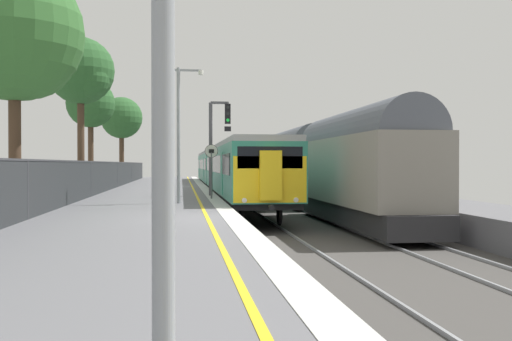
{
  "coord_description": "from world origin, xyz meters",
  "views": [
    {
      "loc": [
        -1.11,
        -17.26,
        1.58
      ],
      "look_at": [
        1.46,
        2.73,
        1.36
      ],
      "focal_mm": 41.0,
      "sensor_mm": 36.0,
      "label": 1
    }
  ],
  "objects_px": {
    "background_tree_back": "(82,73)",
    "platform_lamp_mid": "(178,123)",
    "commuter_train_at_platform": "(226,168)",
    "freight_train_adjacent_track": "(294,164)",
    "speed_limit_sign": "(211,164)",
    "background_tree_right": "(122,120)",
    "signal_gantry": "(216,137)",
    "background_tree_left": "(92,106)",
    "background_tree_centre": "(18,38)"
  },
  "relations": [
    {
      "from": "commuter_train_at_platform",
      "to": "signal_gantry",
      "type": "distance_m",
      "value": 12.95
    },
    {
      "from": "background_tree_left",
      "to": "background_tree_back",
      "type": "bearing_deg",
      "value": -83.59
    },
    {
      "from": "speed_limit_sign",
      "to": "background_tree_left",
      "type": "distance_m",
      "value": 18.39
    },
    {
      "from": "background_tree_left",
      "to": "background_tree_right",
      "type": "distance_m",
      "value": 12.15
    },
    {
      "from": "signal_gantry",
      "to": "background_tree_left",
      "type": "relative_size",
      "value": 0.62
    },
    {
      "from": "commuter_train_at_platform",
      "to": "background_tree_right",
      "type": "height_order",
      "value": "background_tree_right"
    },
    {
      "from": "speed_limit_sign",
      "to": "background_tree_back",
      "type": "xyz_separation_m",
      "value": [
        -6.25,
        3.51,
        4.53
      ]
    },
    {
      "from": "commuter_train_at_platform",
      "to": "background_tree_back",
      "type": "relative_size",
      "value": 5.36
    },
    {
      "from": "commuter_train_at_platform",
      "to": "background_tree_centre",
      "type": "xyz_separation_m",
      "value": [
        -8.69,
        -21.17,
        4.58
      ]
    },
    {
      "from": "commuter_train_at_platform",
      "to": "background_tree_right",
      "type": "relative_size",
      "value": 5.49
    },
    {
      "from": "speed_limit_sign",
      "to": "background_tree_back",
      "type": "height_order",
      "value": "background_tree_back"
    },
    {
      "from": "background_tree_left",
      "to": "background_tree_right",
      "type": "xyz_separation_m",
      "value": [
        0.95,
        12.11,
        -0.07
      ]
    },
    {
      "from": "commuter_train_at_platform",
      "to": "platform_lamp_mid",
      "type": "xyz_separation_m",
      "value": [
        -3.31,
        -18.21,
        1.96
      ]
    },
    {
      "from": "speed_limit_sign",
      "to": "background_tree_left",
      "type": "xyz_separation_m",
      "value": [
        -7.67,
        16.19,
        4.15
      ]
    },
    {
      "from": "speed_limit_sign",
      "to": "signal_gantry",
      "type": "bearing_deg",
      "value": 81.77
    },
    {
      "from": "commuter_train_at_platform",
      "to": "platform_lamp_mid",
      "type": "bearing_deg",
      "value": -100.31
    },
    {
      "from": "freight_train_adjacent_track",
      "to": "signal_gantry",
      "type": "xyz_separation_m",
      "value": [
        -5.47,
        -7.8,
        1.35
      ]
    },
    {
      "from": "background_tree_left",
      "to": "platform_lamp_mid",
      "type": "bearing_deg",
      "value": -71.91
    },
    {
      "from": "speed_limit_sign",
      "to": "background_tree_centre",
      "type": "height_order",
      "value": "background_tree_centre"
    },
    {
      "from": "background_tree_centre",
      "to": "background_tree_right",
      "type": "height_order",
      "value": "background_tree_centre"
    },
    {
      "from": "background_tree_centre",
      "to": "background_tree_back",
      "type": "relative_size",
      "value": 1.05
    },
    {
      "from": "freight_train_adjacent_track",
      "to": "background_tree_right",
      "type": "height_order",
      "value": "background_tree_right"
    },
    {
      "from": "freight_train_adjacent_track",
      "to": "background_tree_right",
      "type": "relative_size",
      "value": 5.25
    },
    {
      "from": "freight_train_adjacent_track",
      "to": "speed_limit_sign",
      "type": "bearing_deg",
      "value": -119.25
    },
    {
      "from": "background_tree_back",
      "to": "platform_lamp_mid",
      "type": "bearing_deg",
      "value": -52.85
    },
    {
      "from": "background_tree_right",
      "to": "signal_gantry",
      "type": "bearing_deg",
      "value": -74.52
    },
    {
      "from": "speed_limit_sign",
      "to": "platform_lamp_mid",
      "type": "distance_m",
      "value": 3.57
    },
    {
      "from": "background_tree_right",
      "to": "background_tree_centre",
      "type": "bearing_deg",
      "value": -90.21
    },
    {
      "from": "freight_train_adjacent_track",
      "to": "background_tree_right",
      "type": "bearing_deg",
      "value": 125.15
    },
    {
      "from": "signal_gantry",
      "to": "background_tree_left",
      "type": "distance_m",
      "value": 16.0
    },
    {
      "from": "background_tree_left",
      "to": "speed_limit_sign",
      "type": "bearing_deg",
      "value": -64.65
    },
    {
      "from": "background_tree_centre",
      "to": "freight_train_adjacent_track",
      "type": "bearing_deg",
      "value": 51.92
    },
    {
      "from": "platform_lamp_mid",
      "to": "background_tree_back",
      "type": "bearing_deg",
      "value": 127.15
    },
    {
      "from": "platform_lamp_mid",
      "to": "commuter_train_at_platform",
      "type": "bearing_deg",
      "value": 79.69
    },
    {
      "from": "speed_limit_sign",
      "to": "background_tree_right",
      "type": "bearing_deg",
      "value": 103.36
    },
    {
      "from": "commuter_train_at_platform",
      "to": "signal_gantry",
      "type": "relative_size",
      "value": 9.02
    },
    {
      "from": "background_tree_left",
      "to": "background_tree_right",
      "type": "relative_size",
      "value": 0.98
    },
    {
      "from": "platform_lamp_mid",
      "to": "background_tree_right",
      "type": "height_order",
      "value": "background_tree_right"
    },
    {
      "from": "commuter_train_at_platform",
      "to": "signal_gantry",
      "type": "bearing_deg",
      "value": -96.54
    },
    {
      "from": "freight_train_adjacent_track",
      "to": "background_tree_left",
      "type": "relative_size",
      "value": 5.34
    },
    {
      "from": "signal_gantry",
      "to": "background_tree_back",
      "type": "height_order",
      "value": "background_tree_back"
    },
    {
      "from": "background_tree_back",
      "to": "freight_train_adjacent_track",
      "type": "bearing_deg",
      "value": 29.85
    },
    {
      "from": "freight_train_adjacent_track",
      "to": "background_tree_back",
      "type": "height_order",
      "value": "background_tree_back"
    },
    {
      "from": "speed_limit_sign",
      "to": "background_tree_centre",
      "type": "relative_size",
      "value": 0.3
    },
    {
      "from": "commuter_train_at_platform",
      "to": "speed_limit_sign",
      "type": "distance_m",
      "value": 15.52
    },
    {
      "from": "background_tree_left",
      "to": "freight_train_adjacent_track",
      "type": "bearing_deg",
      "value": -23.01
    },
    {
      "from": "commuter_train_at_platform",
      "to": "background_tree_left",
      "type": "relative_size",
      "value": 5.58
    },
    {
      "from": "speed_limit_sign",
      "to": "background_tree_right",
      "type": "relative_size",
      "value": 0.32
    },
    {
      "from": "signal_gantry",
      "to": "speed_limit_sign",
      "type": "height_order",
      "value": "signal_gantry"
    },
    {
      "from": "freight_train_adjacent_track",
      "to": "signal_gantry",
      "type": "relative_size",
      "value": 8.63
    }
  ]
}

